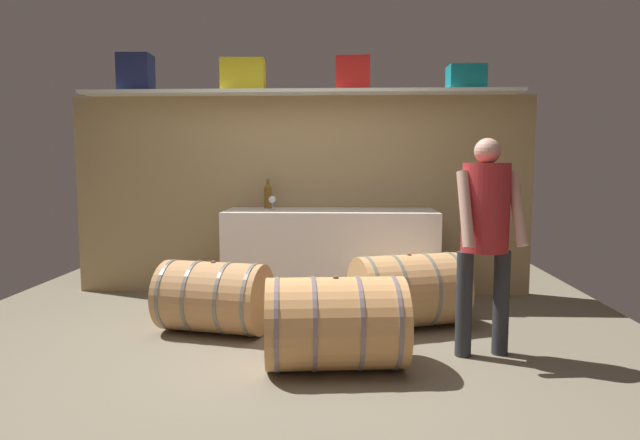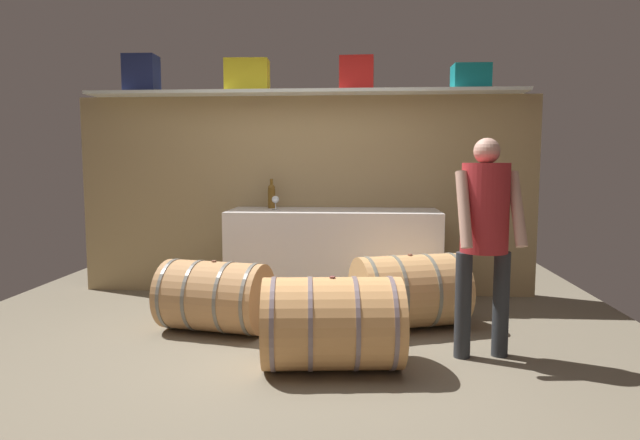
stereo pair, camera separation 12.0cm
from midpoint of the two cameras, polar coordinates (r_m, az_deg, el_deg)
name	(u,v)px [view 1 (the left image)]	position (r m, az deg, el deg)	size (l,w,h in m)	color
ground_plane	(286,340)	(4.33, -4.29, -12.18)	(5.79, 7.22, 0.02)	#736956
back_wall_panel	(301,196)	(5.62, -2.56, 2.48)	(4.59, 0.10, 1.99)	tan
high_shelf_board	(300,93)	(5.50, -2.75, 12.94)	(4.22, 0.40, 0.03)	silver
toolcase_navy	(136,73)	(5.89, -18.97, 14.08)	(0.31, 0.25, 0.36)	navy
toolcase_yellow	(243,75)	(5.60, -8.53, 14.49)	(0.42, 0.24, 0.30)	yellow
toolcase_red	(353,74)	(5.50, 2.77, 14.74)	(0.32, 0.29, 0.31)	red
toolcase_teal	(466,78)	(5.60, 14.16, 13.99)	(0.34, 0.26, 0.23)	#128187
work_cabinet	(331,257)	(5.27, 0.44, -3.78)	(1.97, 0.67, 0.89)	white
wine_bottle_amber	(268,195)	(5.45, -6.00, 2.53)	(0.07, 0.07, 0.29)	brown
wine_glass	(272,200)	(5.24, -5.58, 2.03)	(0.07, 0.07, 0.13)	white
wine_barrel_near	(214,297)	(4.48, -11.61, -7.76)	(0.92, 0.71, 0.57)	tan
wine_barrel_far	(335,323)	(3.64, 0.63, -10.55)	(0.95, 0.68, 0.61)	tan
wine_barrel_flank	(408,291)	(4.58, 8.30, -7.20)	(1.00, 0.83, 0.60)	tan
winemaker_pouring	(486,224)	(3.91, 15.80, -0.38)	(0.47, 0.39, 1.50)	#2A2D32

